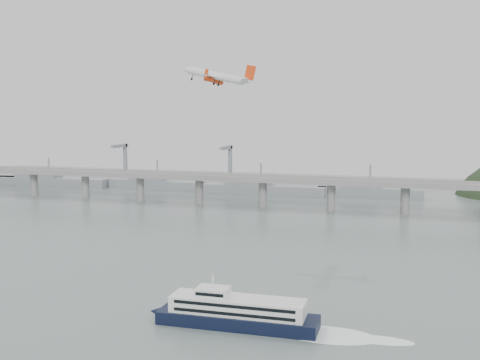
% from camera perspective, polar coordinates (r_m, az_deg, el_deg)
% --- Properties ---
extents(ground, '(900.00, 900.00, 0.00)m').
position_cam_1_polar(ground, '(217.38, -4.60, -11.00)').
color(ground, slate).
rests_on(ground, ground).
extents(bridge, '(800.00, 22.00, 23.90)m').
position_cam_1_polar(bridge, '(402.48, 6.28, -0.45)').
color(bridge, gray).
rests_on(bridge, ground).
extents(distant_fleet, '(453.00, 60.90, 40.00)m').
position_cam_1_polar(distant_fleet, '(517.08, -9.15, -0.28)').
color(distant_fleet, gray).
rests_on(distant_fleet, ground).
extents(ferry, '(83.20, 16.38, 15.69)m').
position_cam_1_polar(ferry, '(179.56, -0.25, -13.32)').
color(ferry, black).
rests_on(ferry, ground).
extents(airliner, '(39.71, 35.81, 11.33)m').
position_cam_1_polar(airliner, '(278.13, -2.29, 10.47)').
color(airliner, white).
rests_on(airliner, ground).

